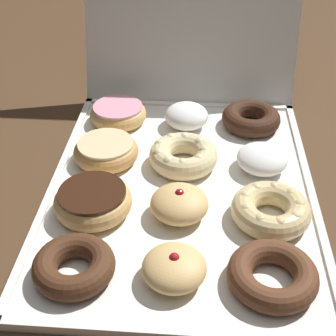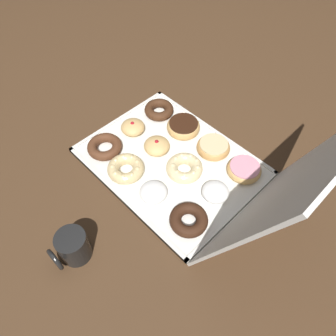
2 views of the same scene
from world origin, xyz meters
name	(u,v)px [view 1 (image 1 of 2)]	position (x,y,z in m)	size (l,w,h in m)	color
ground_plane	(181,192)	(0.00, 0.00, 0.00)	(3.00, 3.00, 0.00)	#4C331E
donut_box	(181,190)	(0.00, 0.00, 0.01)	(0.43, 0.56, 0.01)	white
chocolate_cake_ring_donut_0	(74,266)	(-0.13, -0.20, 0.03)	(0.11, 0.11, 0.03)	#472816
jelly_filled_donut_1	(177,268)	(0.00, -0.19, 0.03)	(0.08, 0.08, 0.05)	#E5B770
chocolate_cake_ring_donut_2	(273,275)	(0.13, -0.19, 0.03)	(0.12, 0.12, 0.03)	#59331E
chocolate_frosted_donut_3	(93,201)	(-0.13, -0.07, 0.03)	(0.12, 0.12, 0.04)	tan
jelly_filled_donut_4	(179,204)	(0.00, -0.07, 0.03)	(0.09, 0.09, 0.05)	#E5B770
cruller_donut_5	(271,209)	(0.14, -0.07, 0.03)	(0.12, 0.12, 0.04)	#EACC8C
glazed_ring_donut_6	(106,151)	(-0.14, 0.07, 0.03)	(0.11, 0.11, 0.04)	tan
cruller_donut_7	(181,155)	(0.00, 0.06, 0.03)	(0.12, 0.12, 0.04)	beige
powdered_filled_donut_8	(262,159)	(0.13, 0.06, 0.03)	(0.09, 0.09, 0.04)	white
pink_frosted_donut_9	(118,113)	(-0.13, 0.20, 0.03)	(0.11, 0.11, 0.03)	tan
powdered_filled_donut_10	(185,116)	(0.00, 0.19, 0.03)	(0.08, 0.08, 0.05)	white
chocolate_cake_ring_donut_11	(251,118)	(0.12, 0.20, 0.03)	(0.11, 0.11, 0.04)	#381E11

